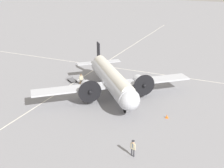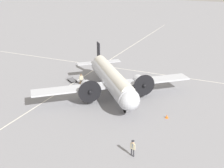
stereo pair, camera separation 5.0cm
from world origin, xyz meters
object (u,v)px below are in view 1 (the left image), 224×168
at_px(airliner_main, 113,80).
at_px(suitcase_near_door, 81,83).
at_px(traffic_cone, 167,116).
at_px(passenger_boarding, 81,78).
at_px(baggage_cart, 72,80).
at_px(crew_foreground, 133,147).

bearing_deg(airliner_main, suitcase_near_door, -148.73).
distance_m(airliner_main, traffic_cone, 9.55).
distance_m(airliner_main, passenger_boarding, 6.89).
bearing_deg(suitcase_near_door, baggage_cart, 74.27).
xyz_separation_m(passenger_boarding, suitcase_near_door, (0.09, 0.17, -0.91)).
height_order(airliner_main, suitcase_near_door, airliner_main).
relative_size(crew_foreground, baggage_cart, 0.82).
height_order(airliner_main, baggage_cart, airliner_main).
bearing_deg(baggage_cart, traffic_cone, 16.13).
bearing_deg(crew_foreground, airliner_main, -45.21).
distance_m(suitcase_near_door, traffic_cone, 16.18).
bearing_deg(baggage_cart, suitcase_near_door, 18.99).
distance_m(crew_foreground, passenger_boarding, 19.87).
relative_size(airliner_main, passenger_boarding, 10.06).
xyz_separation_m(airliner_main, suitcase_near_door, (2.11, 6.60, -2.34)).
bearing_deg(traffic_cone, crew_foreground, 172.71).
distance_m(suitcase_near_door, baggage_cart, 2.04).
relative_size(passenger_boarding, traffic_cone, 3.86).
xyz_separation_m(airliner_main, traffic_cone, (-3.15, -8.70, -2.37)).
distance_m(passenger_boarding, baggage_cart, 2.40).
bearing_deg(baggage_cart, airliner_main, 17.47).
relative_size(passenger_boarding, baggage_cart, 0.86).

